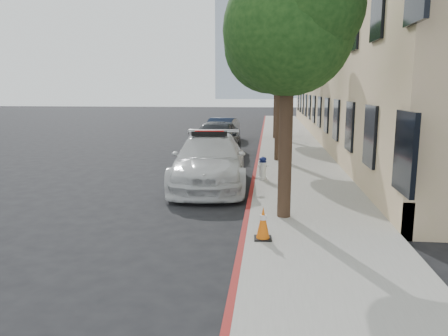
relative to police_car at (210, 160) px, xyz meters
name	(u,v)px	position (x,y,z in m)	size (l,w,h in m)	color
ground	(177,198)	(-0.69, -1.70, -0.80)	(120.00, 120.00, 0.00)	black
sidewalk	(291,149)	(2.91, 8.30, -0.72)	(3.20, 50.00, 0.15)	gray
curb_strip	(259,148)	(1.37, 8.30, -0.72)	(0.12, 50.00, 0.15)	maroon
building	(387,53)	(8.51, 13.30, 4.20)	(8.00, 36.00, 10.00)	tan
tower_right	(292,28)	(8.31, 133.30, 21.20)	(14.00, 14.00, 44.00)	#9EA8B7
tree_near	(290,28)	(2.24, -3.71, 3.48)	(2.92, 2.82, 5.62)	black
tree_mid	(281,59)	(2.24, 4.29, 3.36)	(2.77, 2.64, 5.43)	black
tree_far	(278,64)	(2.24, 12.29, 3.59)	(3.10, 3.00, 5.81)	black
police_car	(210,160)	(0.00, 0.00, 0.00)	(2.65, 5.63, 1.74)	silver
parked_car_mid	(216,138)	(-0.52, 5.85, 0.03)	(1.94, 4.83, 1.64)	black
parked_car_far	(221,130)	(-0.91, 11.49, -0.12)	(1.42, 4.08, 1.34)	#141D33
fire_hydrant	(263,168)	(1.66, 0.35, -0.29)	(0.31, 0.28, 0.74)	white
traffic_cone	(263,223)	(1.77, -5.28, -0.33)	(0.35, 0.35, 0.64)	black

